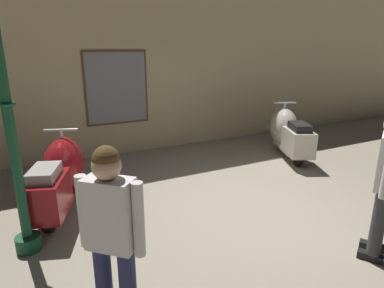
% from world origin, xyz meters
% --- Properties ---
extents(ground_plane, '(60.00, 60.00, 0.00)m').
position_xyz_m(ground_plane, '(0.00, 0.00, 0.00)').
color(ground_plane, gray).
extents(showroom_back_wall, '(18.00, 0.63, 3.79)m').
position_xyz_m(showroom_back_wall, '(-0.16, 3.46, 1.89)').
color(showroom_back_wall, '#CCB784').
rests_on(showroom_back_wall, ground).
extents(scooter_0, '(1.06, 1.86, 1.10)m').
position_xyz_m(scooter_0, '(-2.33, 1.31, 0.50)').
color(scooter_0, black).
rests_on(scooter_0, ground).
extents(scooter_1, '(1.20, 1.85, 1.10)m').
position_xyz_m(scooter_1, '(2.32, 1.70, 0.50)').
color(scooter_1, black).
rests_on(scooter_1, ground).
extents(lamppost, '(0.29, 0.29, 3.24)m').
position_xyz_m(lamppost, '(-2.82, 0.31, 1.78)').
color(lamppost, '#144728').
rests_on(lamppost, ground).
extents(visitor_1, '(0.43, 0.41, 1.61)m').
position_xyz_m(visitor_1, '(-2.18, -1.29, 0.93)').
color(visitor_1, black).
rests_on(visitor_1, ground).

